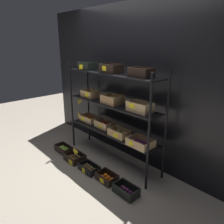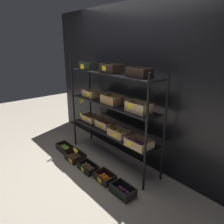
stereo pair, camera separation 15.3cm
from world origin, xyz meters
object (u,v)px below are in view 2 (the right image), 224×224
at_px(crate_ground_apple_green, 65,148).
at_px(crate_ground_plum, 123,191).
at_px(crate_ground_tangerine, 105,178).
at_px(crate_ground_kiwi, 75,157).
at_px(banana_bunch_loose, 76,151).
at_px(display_rack, 112,105).
at_px(crate_ground_center_kiwi, 88,168).

distance_m(crate_ground_apple_green, crate_ground_plum, 1.56).
bearing_deg(crate_ground_tangerine, crate_ground_kiwi, -178.14).
height_order(crate_ground_kiwi, banana_bunch_loose, banana_bunch_loose).
distance_m(crate_ground_apple_green, crate_ground_tangerine, 1.18).
height_order(display_rack, banana_bunch_loose, display_rack).
bearing_deg(banana_bunch_loose, crate_ground_plum, 1.37).
xyz_separation_m(crate_ground_kiwi, crate_ground_tangerine, (0.79, 0.03, -0.00)).
xyz_separation_m(display_rack, crate_ground_plum, (0.78, -0.45, -0.92)).
distance_m(display_rack, crate_ground_apple_green, 1.30).
bearing_deg(banana_bunch_loose, crate_ground_kiwi, 177.92).
relative_size(crate_ground_tangerine, banana_bunch_loose, 1.89).
bearing_deg(crate_ground_apple_green, crate_ground_center_kiwi, -2.46).
bearing_deg(display_rack, crate_ground_tangerine, -48.94).
xyz_separation_m(display_rack, banana_bunch_loose, (-0.35, -0.48, -0.79)).
relative_size(display_rack, crate_ground_center_kiwi, 5.59).
bearing_deg(crate_ground_plum, crate_ground_center_kiwi, -177.11).
bearing_deg(display_rack, crate_ground_apple_green, -149.75).
distance_m(crate_ground_center_kiwi, banana_bunch_loose, 0.40).
relative_size(crate_ground_plum, banana_bunch_loose, 2.06).
bearing_deg(crate_ground_apple_green, banana_bunch_loose, -3.09).
bearing_deg(display_rack, banana_bunch_loose, -126.37).
distance_m(crate_ground_center_kiwi, crate_ground_tangerine, 0.38).
distance_m(display_rack, crate_ground_kiwi, 1.11).
height_order(crate_ground_center_kiwi, crate_ground_plum, crate_ground_plum).
xyz_separation_m(crate_ground_apple_green, crate_ground_center_kiwi, (0.80, -0.03, -0.00)).
bearing_deg(crate_ground_center_kiwi, display_rack, 92.18).
distance_m(display_rack, crate_ground_center_kiwi, 1.05).
height_order(display_rack, crate_ground_kiwi, display_rack).
bearing_deg(crate_ground_center_kiwi, crate_ground_apple_green, 177.54).
bearing_deg(crate_ground_plum, crate_ground_kiwi, -178.74).
bearing_deg(crate_ground_kiwi, crate_ground_apple_green, 176.83).
xyz_separation_m(crate_ground_center_kiwi, crate_ground_tangerine, (0.38, 0.04, 0.00)).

